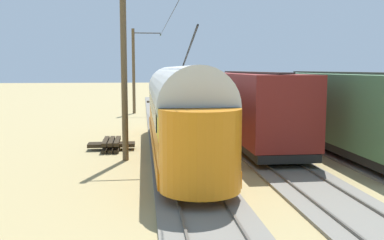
# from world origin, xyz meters

# --- Properties ---
(ground_plane) EXTENTS (220.00, 220.00, 0.00)m
(ground_plane) POSITION_xyz_m (0.00, 0.00, 0.00)
(ground_plane) COLOR tan
(track_streetcar_siding) EXTENTS (2.80, 80.00, 0.18)m
(track_streetcar_siding) POSITION_xyz_m (-4.15, -0.31, 0.05)
(track_streetcar_siding) COLOR slate
(track_streetcar_siding) RESTS_ON ground
(track_adjacent_siding) EXTENTS (2.80, 80.00, 0.18)m
(track_adjacent_siding) POSITION_xyz_m (0.00, -0.31, 0.05)
(track_adjacent_siding) COLOR slate
(track_adjacent_siding) RESTS_ON ground
(track_third_siding) EXTENTS (2.80, 80.00, 0.18)m
(track_third_siding) POSITION_xyz_m (4.15, -0.31, 0.05)
(track_third_siding) COLOR slate
(track_third_siding) RESTS_ON ground
(vintage_streetcar) EXTENTS (2.65, 18.37, 5.39)m
(vintage_streetcar) POSITION_xyz_m (4.15, 1.83, 2.27)
(vintage_streetcar) COLOR orange
(vintage_streetcar) RESTS_ON ground
(coach_adjacent) EXTENTS (2.96, 12.91, 3.85)m
(coach_adjacent) POSITION_xyz_m (0.00, -0.23, 2.16)
(coach_adjacent) COLOR maroon
(coach_adjacent) RESTS_ON ground
(coach_far_siding) EXTENTS (2.96, 13.69, 3.85)m
(coach_far_siding) POSITION_xyz_m (-4.15, 1.96, 2.16)
(coach_far_siding) COLOR #477047
(coach_far_siding) RESTS_ON ground
(catenary_pole_foreground) EXTENTS (2.77, 0.28, 7.89)m
(catenary_pole_foreground) POSITION_xyz_m (6.64, -17.99, 4.11)
(catenary_pole_foreground) COLOR brown
(catenary_pole_foreground) RESTS_ON ground
(catenary_pole_mid_near) EXTENTS (2.77, 0.28, 7.89)m
(catenary_pole_mid_near) POSITION_xyz_m (6.64, 3.05, 4.11)
(catenary_pole_mid_near) COLOR brown
(catenary_pole_mid_near) RESTS_ON ground
(overhead_wire_run) EXTENTS (2.57, 46.07, 0.18)m
(overhead_wire_run) POSITION_xyz_m (4.19, 2.33, 7.35)
(overhead_wire_run) COLOR black
(overhead_wire_run) RESTS_ON ground
(switch_stand) EXTENTS (0.50, 0.30, 1.24)m
(switch_stand) POSITION_xyz_m (-5.86, -8.22, 0.70)
(switch_stand) COLOR black
(switch_stand) RESTS_ON ground
(spare_tie_stack) EXTENTS (2.40, 2.40, 0.54)m
(spare_tie_stack) POSITION_xyz_m (7.53, 0.40, 0.27)
(spare_tie_stack) COLOR #2D2316
(spare_tie_stack) RESTS_ON ground
(track_end_bumper) EXTENTS (1.80, 0.60, 0.80)m
(track_end_bumper) POSITION_xyz_m (-4.15, -12.46, 0.40)
(track_end_bumper) COLOR #B2A519
(track_end_bumper) RESTS_ON ground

